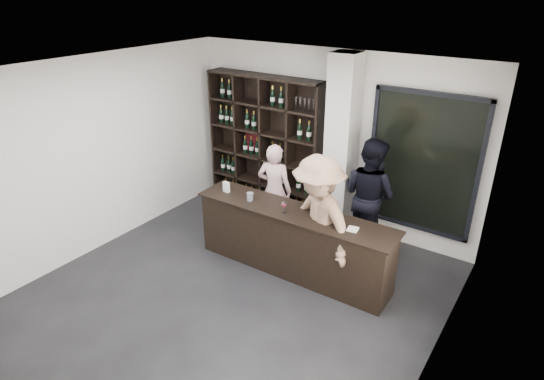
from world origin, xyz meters
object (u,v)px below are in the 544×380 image
Objects in this scene: taster_pink at (274,190)px; tasting_counter at (293,241)px; wine_shelf at (265,145)px; taster_black at (369,195)px; customer at (317,223)px.

tasting_counter is at bearing 123.83° from taster_pink.
wine_shelf is at bearing -59.79° from taster_pink.
wine_shelf is at bearing 8.45° from taster_black.
taster_pink is 1.46m from customer.
taster_pink is 0.83× the size of customer.
taster_black is (2.10, -0.29, -0.31)m from wine_shelf.
taster_black is at bearing -7.79° from wine_shelf.
taster_pink is (-0.82, 0.75, 0.29)m from tasting_counter.
wine_shelf is 2.22m from tasting_counter.
customer is at bearing 133.09° from taster_pink.
wine_shelf is 1.08m from taster_pink.
customer is at bearing 96.99° from taster_black.
customer is (1.90, -1.52, -0.27)m from wine_shelf.
wine_shelf is at bearing 164.20° from customer.
tasting_counter is 1.64× the size of taster_black.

